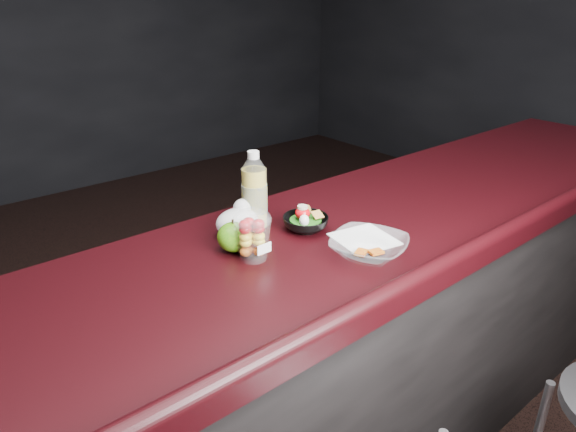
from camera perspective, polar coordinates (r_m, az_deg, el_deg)
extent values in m
cube|color=black|center=(1.79, 1.81, -18.13)|extent=(4.00, 0.65, 0.98)
cube|color=black|center=(1.50, 2.05, -3.45)|extent=(4.06, 0.71, 0.04)
cylinder|color=gold|center=(1.56, -3.74, 2.05)|extent=(0.07, 0.07, 0.18)
cylinder|color=white|center=(1.56, -3.74, 2.05)|extent=(0.08, 0.08, 0.18)
cone|color=white|center=(1.52, -3.85, 5.82)|extent=(0.07, 0.07, 0.03)
cylinder|color=white|center=(1.51, -3.87, 6.79)|extent=(0.03, 0.03, 0.02)
cylinder|color=#072D99|center=(1.56, -3.74, 2.05)|extent=(0.08, 0.08, 0.09)
ellipsoid|color=white|center=(1.35, -3.99, -0.37)|extent=(0.10, 0.10, 0.06)
ellipsoid|color=#2B890F|center=(1.43, -6.07, -2.33)|extent=(0.09, 0.09, 0.08)
cylinder|color=black|center=(1.41, -6.15, -0.66)|extent=(0.01, 0.01, 0.01)
ellipsoid|color=silver|center=(1.52, -5.66, -0.67)|extent=(0.13, 0.11, 0.08)
sphere|color=silver|center=(1.54, -5.10, 0.90)|extent=(0.06, 0.06, 0.06)
imported|color=black|center=(1.55, 1.97, -0.79)|extent=(0.16, 0.16, 0.04)
cylinder|color=#0F470C|center=(1.55, 1.97, -0.49)|extent=(0.10, 0.10, 0.01)
ellipsoid|color=red|center=(1.55, 1.62, 0.32)|extent=(0.05, 0.05, 0.04)
cylinder|color=beige|center=(1.54, 1.63, 0.99)|extent=(0.03, 0.03, 0.01)
ellipsoid|color=white|center=(1.51, 1.81, -0.51)|extent=(0.03, 0.03, 0.04)
imported|color=silver|center=(1.42, 8.97, -3.42)|extent=(0.27, 0.27, 0.05)
cube|color=#990F0C|center=(1.42, 8.13, -4.01)|extent=(0.05, 0.04, 0.01)
cube|color=#990F0C|center=(1.43, 9.74, -3.94)|extent=(0.04, 0.04, 0.01)
cube|color=white|center=(1.51, 8.45, -2.55)|extent=(0.19, 0.19, 0.00)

